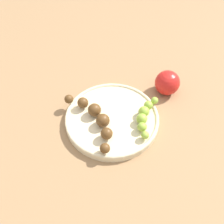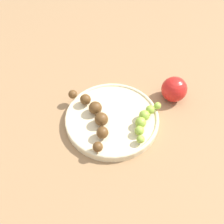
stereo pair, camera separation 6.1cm
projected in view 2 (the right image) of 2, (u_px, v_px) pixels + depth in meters
The scene contains 5 objects.
ground_plane at pixel (112, 121), 0.65m from camera, with size 2.40×2.40×0.00m, color #936D47.
fruit_bowl at pixel (112, 118), 0.64m from camera, with size 0.25×0.25×0.02m.
banana_green at pixel (144, 120), 0.61m from camera, with size 0.12×0.08×0.03m.
banana_overripe at pixel (94, 115), 0.61m from camera, with size 0.20×0.11×0.04m.
apple_red at pixel (174, 89), 0.67m from camera, with size 0.07×0.07×0.07m, color red.
Camera 2 is at (-0.39, 0.02, 0.51)m, focal length 38.21 mm.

